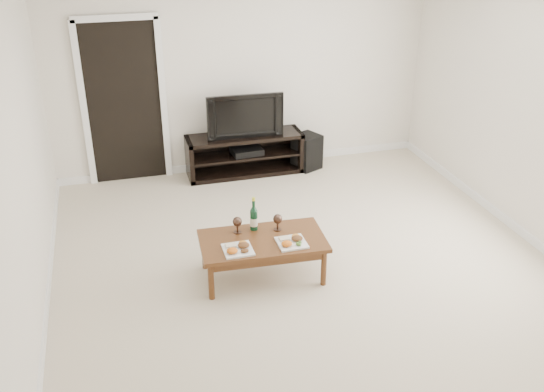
{
  "coord_description": "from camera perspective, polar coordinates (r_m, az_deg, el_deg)",
  "views": [
    {
      "loc": [
        -1.73,
        -4.84,
        3.37
      ],
      "look_at": [
        -0.28,
        0.35,
        0.7
      ],
      "focal_mm": 40.0,
      "sensor_mm": 36.0,
      "label": 1
    }
  ],
  "objects": [
    {
      "name": "floor",
      "position": [
        6.14,
        3.42,
        -6.97
      ],
      "size": [
        5.5,
        5.5,
        0.0
      ],
      "primitive_type": "plane",
      "color": "beige",
      "rests_on": "ground"
    },
    {
      "name": "back_wall",
      "position": [
        8.07,
        -2.76,
        11.46
      ],
      "size": [
        5.0,
        0.04,
        2.6
      ],
      "primitive_type": "cube",
      "color": "silver",
      "rests_on": "ground"
    },
    {
      "name": "doorway",
      "position": [
        7.93,
        -13.75,
        8.39
      ],
      "size": [
        0.9,
        0.02,
        2.05
      ],
      "primitive_type": "cube",
      "color": "black",
      "rests_on": "ground"
    },
    {
      "name": "media_console",
      "position": [
        8.13,
        -2.59,
        3.95
      ],
      "size": [
        1.54,
        0.45,
        0.55
      ],
      "primitive_type": "cube",
      "color": "black",
      "rests_on": "ground"
    },
    {
      "name": "television",
      "position": [
        7.93,
        -2.67,
        7.71
      ],
      "size": [
        1.0,
        0.16,
        0.58
      ],
      "primitive_type": "imported",
      "rotation": [
        0.0,
        0.0,
        -0.03
      ],
      "color": "black",
      "rests_on": "media_console"
    },
    {
      "name": "av_receiver",
      "position": [
        8.11,
        -2.4,
        4.27
      ],
      "size": [
        0.42,
        0.33,
        0.08
      ],
      "primitive_type": "cube",
      "rotation": [
        0.0,
        0.0,
        0.09
      ],
      "color": "black",
      "rests_on": "media_console"
    },
    {
      "name": "subwoofer",
      "position": [
        8.32,
        3.29,
        4.19
      ],
      "size": [
        0.42,
        0.42,
        0.48
      ],
      "primitive_type": "cube",
      "rotation": [
        0.0,
        0.0,
        0.43
      ],
      "color": "black",
      "rests_on": "ground"
    },
    {
      "name": "coffee_table",
      "position": [
        5.93,
        -0.88,
        -5.83
      ],
      "size": [
        1.24,
        0.72,
        0.42
      ],
      "primitive_type": "cube",
      "rotation": [
        0.0,
        0.0,
        -0.06
      ],
      "color": "#552E17",
      "rests_on": "ground"
    },
    {
      "name": "plate_left",
      "position": [
        5.64,
        -3.24,
        -4.86
      ],
      "size": [
        0.27,
        0.27,
        0.07
      ],
      "primitive_type": "cube",
      "color": "white",
      "rests_on": "coffee_table"
    },
    {
      "name": "plate_right",
      "position": [
        5.74,
        1.86,
        -4.21
      ],
      "size": [
        0.27,
        0.27,
        0.07
      ],
      "primitive_type": "cube",
      "color": "white",
      "rests_on": "coffee_table"
    },
    {
      "name": "wine_bottle",
      "position": [
        5.91,
        -1.73,
        -1.67
      ],
      "size": [
        0.07,
        0.07,
        0.35
      ],
      "primitive_type": "cylinder",
      "color": "#0E341D",
      "rests_on": "coffee_table"
    },
    {
      "name": "goblet_left",
      "position": [
        5.9,
        -3.28,
        -2.73
      ],
      "size": [
        0.09,
        0.09,
        0.17
      ],
      "primitive_type": null,
      "color": "#3E2A21",
      "rests_on": "coffee_table"
    },
    {
      "name": "goblet_right",
      "position": [
        5.94,
        0.53,
        -2.48
      ],
      "size": [
        0.09,
        0.09,
        0.17
      ],
      "primitive_type": null,
      "color": "#3E2A21",
      "rests_on": "coffee_table"
    }
  ]
}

